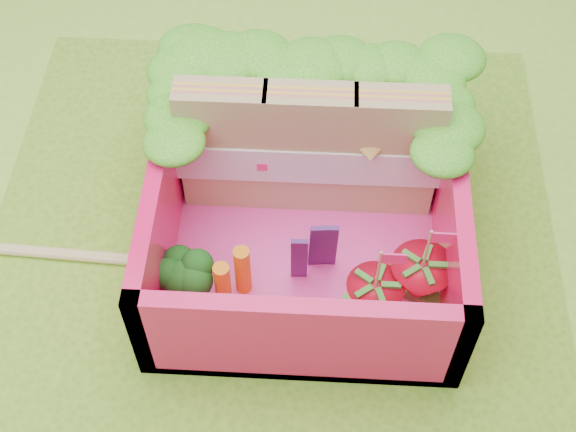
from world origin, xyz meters
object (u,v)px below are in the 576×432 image
at_px(strawberry_right, 419,282).
at_px(bento_box, 306,213).
at_px(broccoli, 180,278).
at_px(strawberry_left, 373,300).
at_px(sandwich_stack, 310,150).
at_px(chopsticks, 33,251).

bearing_deg(strawberry_right, bento_box, 151.20).
relative_size(bento_box, broccoli, 3.85).
bearing_deg(strawberry_left, broccoli, 177.85).
bearing_deg(sandwich_stack, bento_box, -90.97).
bearing_deg(bento_box, chopsticks, -175.78).
height_order(sandwich_stack, broccoli, sandwich_stack).
relative_size(bento_box, strawberry_right, 2.59).
height_order(sandwich_stack, chopsticks, sandwich_stack).
xyz_separation_m(strawberry_right, chopsticks, (-1.71, 0.18, -0.17)).
distance_m(strawberry_right, chopsticks, 1.73).
bearing_deg(strawberry_right, strawberry_left, -154.54).
bearing_deg(strawberry_right, chopsticks, 174.16).
distance_m(strawberry_left, chopsticks, 1.56).
xyz_separation_m(bento_box, strawberry_right, (0.48, -0.27, -0.09)).
height_order(bento_box, strawberry_left, bento_box).
distance_m(broccoli, strawberry_right, 0.99).
height_order(broccoli, strawberry_right, strawberry_right).
xyz_separation_m(bento_box, strawberry_left, (0.29, -0.36, -0.10)).
bearing_deg(bento_box, broccoli, -147.13).
relative_size(sandwich_stack, chopsticks, 0.53).
height_order(bento_box, chopsticks, bento_box).
bearing_deg(sandwich_stack, broccoli, -130.89).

